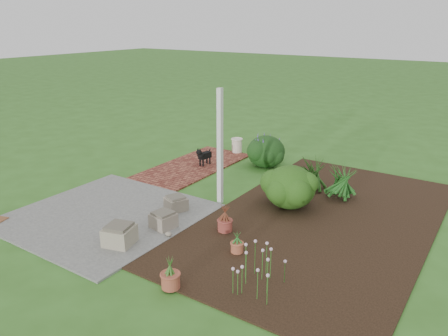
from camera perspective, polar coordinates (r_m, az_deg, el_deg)
The scene contains 18 objects.
ground at distance 9.65m, azimuth -2.31°, elevation -4.36°, with size 80.00×80.00×0.00m, color #366921.
concrete_patio at distance 9.26m, azimuth -15.10°, elevation -5.96°, with size 3.50×3.50×0.04m, color #5D5D5B.
brick_path at distance 11.91m, azimuth -4.01°, elevation 0.27°, with size 1.60×3.50×0.04m, color maroon.
garden_bed at distance 8.97m, azimuth 12.76°, elevation -6.60°, with size 4.00×7.00×0.03m, color black.
veranda_post at distance 9.15m, azimuth -0.52°, elevation 2.65°, with size 0.10×0.10×2.50m, color white.
stone_trough_near at distance 7.96m, azimuth -13.48°, elevation -8.58°, with size 0.48×0.48×0.32m, color gray.
stone_trough_mid at distance 8.43m, azimuth -7.92°, elevation -6.82°, with size 0.41×0.41×0.27m, color gray.
stone_trough_far at distance 9.14m, azimuth -6.28°, elevation -4.67°, with size 0.39×0.39×0.26m, color #776B59.
black_dog at distance 11.81m, azimuth -2.67°, elevation 1.69°, with size 0.21×0.56×0.48m.
cream_ceramic_urn at distance 13.03m, azimuth 1.70°, elevation 2.97°, with size 0.30×0.30×0.41m, color beige.
evergreen_shrub at distance 9.27m, azimuth 8.61°, elevation -2.31°, with size 1.08×1.08×0.92m, color #16390B.
agapanthus_clump_back at distance 9.93m, azimuth 15.15°, elevation -1.34°, with size 1.02×1.02×0.91m, color #0E3F17, non-canonical shape.
agapanthus_clump_front at distance 10.30m, azimuth 11.50°, elevation -0.38°, with size 1.01×1.01×0.90m, color #0D360D, non-canonical shape.
pink_flower_patch at distance 6.63m, azimuth 4.87°, elevation -12.77°, with size 0.93×0.93×0.60m, color #113D0F, non-canonical shape.
terracotta_pot_bronze at distance 8.25m, azimuth 0.13°, elevation -7.48°, with size 0.27×0.27×0.22m, color brown.
terracotta_pot_small_left at distance 7.56m, azimuth 1.71°, elevation -10.30°, with size 0.21×0.21×0.18m, color #AB583A.
terracotta_pot_small_right at distance 6.69m, azimuth -6.99°, elevation -14.38°, with size 0.28×0.28×0.23m, color #A24B36.
purple_flowering_bush at distance 11.87m, azimuth 5.51°, elevation 2.26°, with size 1.03×1.03×0.87m, color black.
Camera 1 is at (5.24, -7.17, 3.79)m, focal length 35.00 mm.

